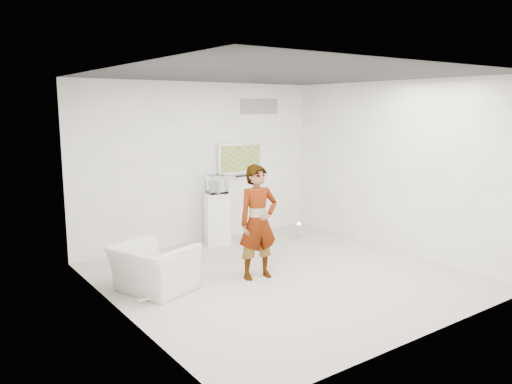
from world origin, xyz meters
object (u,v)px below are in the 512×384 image
at_px(person, 258,222).
at_px(armchair, 154,268).
at_px(floor_uplight, 299,231).
at_px(tv, 240,158).
at_px(pedestal, 217,219).

height_order(person, armchair, person).
distance_m(armchair, floor_uplight, 3.64).
bearing_deg(tv, floor_uplight, -48.02).
relative_size(person, floor_uplight, 5.60).
xyz_separation_m(person, pedestal, (0.48, 1.97, -0.37)).
bearing_deg(floor_uplight, pedestal, 158.86).
distance_m(person, floor_uplight, 2.53).
height_order(person, pedestal, person).
bearing_deg(person, pedestal, 84.19).
height_order(armchair, pedestal, pedestal).
distance_m(pedestal, floor_uplight, 1.66).
relative_size(person, pedestal, 1.77).
relative_size(tv, armchair, 0.98).
distance_m(tv, pedestal, 1.32).
bearing_deg(tv, person, -117.80).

